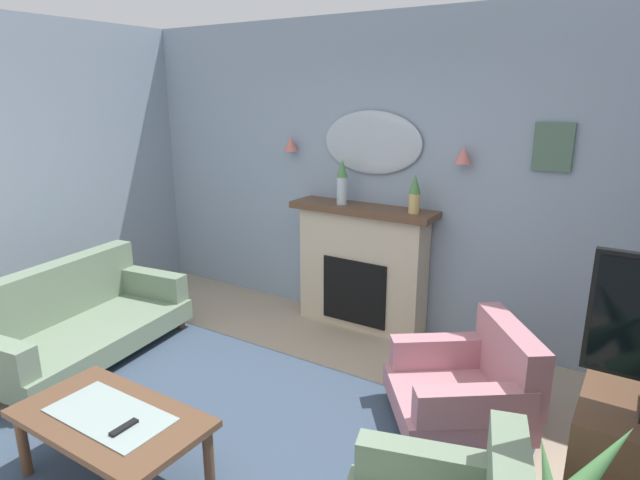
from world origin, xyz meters
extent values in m
cube|color=tan|center=(0.00, 0.00, -0.05)|extent=(6.59, 5.88, 0.10)
cube|color=#8C9EB2|center=(0.00, 2.49, 1.40)|extent=(6.59, 0.10, 2.81)
cube|color=#38475B|center=(0.00, 0.20, 0.01)|extent=(3.20, 2.40, 0.01)
cube|color=beige|center=(-0.19, 2.28, 0.55)|extent=(1.20, 0.28, 1.10)
cube|color=black|center=(-0.19, 2.18, 0.38)|extent=(0.64, 0.12, 0.60)
cube|color=brown|center=(-0.19, 2.26, 1.13)|extent=(1.36, 0.36, 0.06)
cylinder|color=silver|center=(-0.39, 2.24, 1.28)|extent=(0.10, 0.10, 0.25)
cone|color=#4C8447|center=(-0.39, 2.24, 1.49)|extent=(0.10, 0.10, 0.16)
cylinder|color=tan|center=(0.31, 2.24, 1.25)|extent=(0.09, 0.09, 0.17)
cone|color=#4C8447|center=(0.31, 2.24, 1.41)|extent=(0.10, 0.10, 0.16)
ellipsoid|color=#B2BCC6|center=(-0.19, 2.41, 1.71)|extent=(0.96, 0.06, 0.56)
cone|color=#D17066|center=(-1.04, 2.36, 1.66)|extent=(0.14, 0.14, 0.14)
cone|color=#D17066|center=(0.66, 2.36, 1.66)|extent=(0.14, 0.14, 0.14)
cube|color=#4C6B56|center=(1.31, 2.42, 1.75)|extent=(0.28, 0.03, 0.36)
cube|color=brown|center=(-0.35, -0.34, 0.42)|extent=(1.10, 0.60, 0.04)
cube|color=#8C9E99|center=(-0.35, -0.34, 0.44)|extent=(0.72, 0.36, 0.01)
cylinder|color=brown|center=(-0.84, -0.58, 0.20)|extent=(0.06, 0.06, 0.40)
cylinder|color=brown|center=(-0.84, -0.10, 0.20)|extent=(0.06, 0.06, 0.40)
cylinder|color=brown|center=(0.14, -0.10, 0.20)|extent=(0.06, 0.06, 0.40)
cube|color=black|center=(-0.17, -0.38, 0.45)|extent=(0.04, 0.16, 0.02)
cube|color=gray|center=(-1.80, 0.48, 0.19)|extent=(1.06, 1.80, 0.18)
cube|color=gray|center=(-2.14, 0.43, 0.52)|extent=(0.41, 1.71, 0.48)
cube|color=gray|center=(-1.90, 1.25, 0.40)|extent=(0.77, 0.26, 0.24)
cylinder|color=brown|center=(-1.36, -0.24, 0.05)|extent=(0.07, 0.07, 0.10)
cylinder|color=brown|center=(-1.56, 1.29, 0.05)|extent=(0.07, 0.07, 0.10)
cylinder|color=brown|center=(-2.24, 1.20, 0.05)|extent=(0.07, 0.07, 0.10)
cube|color=#B77A84|center=(1.08, 1.21, 0.18)|extent=(1.12, 1.12, 0.16)
cube|color=#B77A84|center=(1.36, 1.41, 0.48)|extent=(0.60, 0.74, 0.45)
cube|color=#B77A84|center=(0.88, 1.48, 0.37)|extent=(0.66, 0.54, 0.22)
cube|color=#B77A84|center=(1.28, 0.94, 0.37)|extent=(0.66, 0.54, 0.22)
cylinder|color=brown|center=(0.61, 1.28, 0.05)|extent=(0.06, 0.06, 0.10)
cylinder|color=brown|center=(1.01, 0.73, 0.05)|extent=(0.06, 0.06, 0.10)
cylinder|color=brown|center=(1.15, 1.68, 0.05)|extent=(0.06, 0.06, 0.10)
cylinder|color=brown|center=(1.56, 1.14, 0.05)|extent=(0.06, 0.06, 0.10)
cube|color=gray|center=(1.26, 0.28, 0.37)|extent=(0.73, 0.34, 0.22)
camera|label=1|loc=(1.99, -1.85, 2.15)|focal=29.74mm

